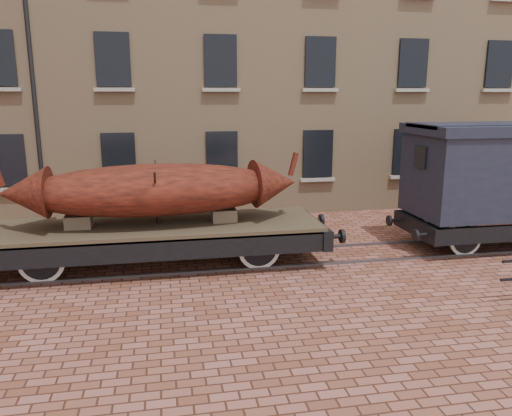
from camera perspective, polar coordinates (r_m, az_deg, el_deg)
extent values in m
plane|color=brown|center=(13.88, 9.09, -5.33)|extent=(90.00, 90.00, 0.00)
cube|color=tan|center=(23.79, 8.38, 19.24)|extent=(40.00, 10.00, 14.00)
cube|color=black|center=(18.16, -26.50, 4.88)|extent=(1.10, 0.12, 1.70)
cube|color=#A29F92|center=(18.23, -26.25, 1.91)|extent=(1.30, 0.18, 0.12)
cube|color=black|center=(17.53, -15.40, 5.53)|extent=(1.10, 0.12, 1.70)
cube|color=#A29F92|center=(17.61, -15.23, 2.44)|extent=(1.30, 0.18, 0.12)
cube|color=black|center=(17.60, -3.91, 5.98)|extent=(1.10, 0.12, 1.70)
cube|color=#A29F92|center=(17.68, -3.84, 2.90)|extent=(1.30, 0.18, 0.12)
cube|color=black|center=(18.34, 7.07, 6.19)|extent=(1.10, 0.12, 1.70)
cube|color=#A29F92|center=(18.42, 7.05, 3.24)|extent=(1.30, 0.18, 0.12)
cube|color=black|center=(19.69, 16.88, 6.19)|extent=(1.10, 0.12, 1.70)
cube|color=#A29F92|center=(19.76, 16.78, 3.44)|extent=(1.30, 0.18, 0.12)
cube|color=black|center=(21.53, 25.22, 6.05)|extent=(1.10, 0.12, 1.70)
cube|color=#A29F92|center=(21.59, 25.08, 3.53)|extent=(1.30, 0.18, 0.12)
cube|color=black|center=(17.44, -16.04, 16.01)|extent=(1.10, 0.12, 1.70)
cube|color=#A29F92|center=(17.35, -15.86, 12.89)|extent=(1.30, 0.18, 0.12)
cube|color=black|center=(17.51, -4.08, 16.44)|extent=(1.10, 0.12, 1.70)
cube|color=#A29F92|center=(17.41, -4.00, 13.33)|extent=(1.30, 0.18, 0.12)
cube|color=black|center=(18.26, 7.36, 16.22)|extent=(1.10, 0.12, 1.70)
cube|color=#A29F92|center=(18.17, 7.33, 13.24)|extent=(1.30, 0.18, 0.12)
cube|color=black|center=(19.61, 17.50, 15.51)|extent=(1.10, 0.12, 1.70)
cube|color=#A29F92|center=(19.52, 17.40, 12.74)|extent=(1.30, 0.18, 0.12)
cube|color=black|center=(21.45, 26.06, 14.55)|extent=(1.10, 0.12, 1.70)
cube|color=#A29F92|center=(21.38, 25.90, 12.01)|extent=(1.30, 0.18, 0.12)
cube|color=#A29F92|center=(21.64, 26.78, 20.47)|extent=(1.30, 0.18, 0.12)
cylinder|color=black|center=(17.99, -24.86, 20.39)|extent=(0.14, 0.14, 14.00)
cube|color=#59595E|center=(13.24, 10.15, -6.14)|extent=(30.00, 0.08, 0.06)
cube|color=#59595E|center=(14.52, 8.14, -4.35)|extent=(30.00, 0.08, 0.06)
cube|color=#493A29|center=(12.81, -11.61, -2.08)|extent=(8.37, 2.46, 0.13)
cube|color=black|center=(11.79, -11.61, -4.75)|extent=(8.37, 0.18, 0.50)
cube|color=black|center=(13.98, -11.52, -1.96)|extent=(8.37, 0.18, 0.50)
cube|color=black|center=(13.46, 6.56, -2.36)|extent=(0.25, 2.57, 0.50)
cylinder|color=black|center=(12.79, 9.00, -3.24)|extent=(0.39, 0.11, 0.11)
cylinder|color=black|center=(12.85, 9.80, -3.19)|extent=(0.09, 0.36, 0.36)
cylinder|color=black|center=(14.32, 6.77, -1.44)|extent=(0.39, 0.11, 0.11)
cylinder|color=black|center=(14.38, 7.49, -1.40)|extent=(0.09, 0.36, 0.36)
cylinder|color=black|center=(13.25, -22.71, -4.64)|extent=(0.11, 2.12, 0.11)
cylinder|color=silver|center=(12.58, -23.36, -5.61)|extent=(1.07, 0.08, 1.07)
cylinder|color=black|center=(12.58, -23.36, -5.61)|extent=(0.88, 0.11, 0.88)
cube|color=black|center=(12.38, -23.60, -4.62)|extent=(1.00, 0.09, 0.11)
cylinder|color=silver|center=(13.93, -22.12, -3.77)|extent=(1.07, 0.08, 1.07)
cylinder|color=black|center=(13.93, -22.12, -3.77)|extent=(0.88, 0.11, 0.88)
cube|color=black|center=(13.99, -22.11, -2.56)|extent=(1.00, 0.09, 0.11)
cylinder|color=black|center=(13.15, -0.24, -3.75)|extent=(0.11, 2.12, 0.11)
cylinder|color=silver|center=(12.47, 0.36, -4.68)|extent=(1.07, 0.08, 1.07)
cylinder|color=black|center=(12.47, 0.36, -4.68)|extent=(0.88, 0.11, 0.88)
cube|color=black|center=(12.27, 0.49, -3.67)|extent=(1.00, 0.09, 0.11)
cylinder|color=silver|center=(13.83, -0.78, -2.92)|extent=(1.07, 0.08, 1.07)
cylinder|color=black|center=(13.83, -0.78, -2.92)|extent=(0.88, 0.11, 0.88)
cube|color=black|center=(13.88, -0.88, -1.71)|extent=(1.00, 0.09, 0.11)
cube|color=black|center=(12.92, -11.53, -3.95)|extent=(4.46, 0.07, 0.07)
cube|color=brown|center=(12.92, -19.60, -1.43)|extent=(0.61, 0.56, 0.31)
cube|color=brown|center=(12.84, -3.67, -0.78)|extent=(0.61, 0.56, 0.31)
ellipsoid|color=maroon|center=(12.60, -11.36, 2.05)|extent=(6.51, 2.26, 1.29)
cone|color=maroon|center=(12.88, -25.06, 1.56)|extent=(1.16, 1.27, 1.22)
cone|color=maroon|center=(13.04, 2.16, 2.89)|extent=(1.16, 1.27, 1.22)
cube|color=maroon|center=(13.10, 4.29, 5.03)|extent=(0.26, 0.14, 0.62)
cylinder|color=black|center=(12.12, -11.35, 1.00)|extent=(0.06, 1.10, 1.51)
cylinder|color=black|center=(13.14, -11.32, 1.91)|extent=(0.06, 1.10, 1.51)
cube|color=black|center=(17.06, 24.83, -0.57)|extent=(5.87, 0.16, 0.44)
cube|color=black|center=(14.64, 17.85, -2.06)|extent=(0.22, 2.35, 0.44)
cylinder|color=black|center=(13.77, 17.77, -2.97)|extent=(0.08, 0.31, 0.31)
cylinder|color=black|center=(15.11, 14.98, -1.41)|extent=(0.08, 0.31, 0.31)
cylinder|color=black|center=(15.23, 21.36, -2.60)|extent=(0.10, 1.86, 0.10)
cylinder|color=silver|center=(14.65, 22.83, -3.32)|extent=(0.94, 0.07, 0.94)
cylinder|color=black|center=(14.65, 22.83, -3.32)|extent=(0.77, 0.10, 0.77)
cylinder|color=silver|center=(15.82, 20.00, -1.93)|extent=(0.94, 0.07, 0.94)
cylinder|color=black|center=(15.82, 20.00, -1.93)|extent=(0.77, 0.10, 0.77)
cube|color=black|center=(14.27, 18.31, 5.55)|extent=(0.08, 0.59, 0.59)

